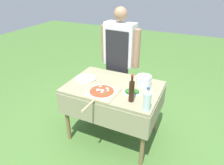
% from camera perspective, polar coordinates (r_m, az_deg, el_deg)
% --- Properties ---
extents(ground_plane, '(12.00, 12.00, 0.00)m').
position_cam_1_polar(ground_plane, '(2.86, 0.37, -14.43)').
color(ground_plane, '#517F38').
extents(prep_table, '(1.13, 0.78, 0.76)m').
position_cam_1_polar(prep_table, '(2.46, 0.42, -3.07)').
color(prep_table, gray).
rests_on(prep_table, ground).
extents(person_cook, '(0.60, 0.22, 1.59)m').
position_cam_1_polar(person_cook, '(2.88, 2.23, 7.92)').
color(person_cook, '#70604C').
rests_on(person_cook, ground).
extents(pizza_on_peel, '(0.35, 0.58, 0.05)m').
position_cam_1_polar(pizza_on_peel, '(2.25, -3.09, -2.84)').
color(pizza_on_peel, '#D1B27F').
rests_on(pizza_on_peel, prep_table).
extents(oil_bottle, '(0.06, 0.06, 0.31)m').
position_cam_1_polar(oil_bottle, '(2.07, 5.61, -2.42)').
color(oil_bottle, black).
rests_on(oil_bottle, prep_table).
extents(water_bottle, '(0.08, 0.08, 0.26)m').
position_cam_1_polar(water_bottle, '(1.96, 10.06, -4.85)').
color(water_bottle, silver).
rests_on(water_bottle, prep_table).
extents(herb_container, '(0.23, 0.20, 0.04)m').
position_cam_1_polar(herb_container, '(2.26, 5.75, -2.56)').
color(herb_container, silver).
rests_on(herb_container, prep_table).
extents(mixing_tub, '(0.18, 0.18, 0.12)m').
position_cam_1_polar(mixing_tub, '(2.42, 9.09, 0.53)').
color(mixing_tub, silver).
rests_on(mixing_tub, prep_table).
extents(plate_stack, '(0.26, 0.26, 0.03)m').
position_cam_1_polar(plate_stack, '(2.56, -7.53, 1.06)').
color(plate_stack, beige).
rests_on(plate_stack, prep_table).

